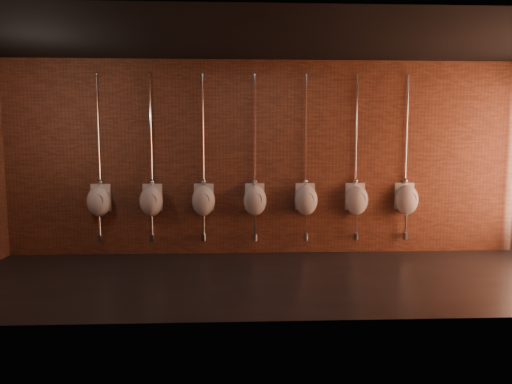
{
  "coord_description": "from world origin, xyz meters",
  "views": [
    {
      "loc": [
        -0.48,
        -6.07,
        1.85
      ],
      "look_at": [
        -0.19,
        0.9,
        1.1
      ],
      "focal_mm": 32.0,
      "sensor_mm": 36.0,
      "label": 1
    }
  ],
  "objects_px": {
    "urinal_6": "(407,199)",
    "urinal_2": "(203,200)",
    "urinal_4": "(306,199)",
    "urinal_3": "(255,200)",
    "urinal_5": "(356,199)",
    "urinal_1": "(151,200)",
    "urinal_0": "(99,200)"
  },
  "relations": [
    {
      "from": "urinal_3",
      "to": "urinal_4",
      "type": "bearing_deg",
      "value": 0.0
    },
    {
      "from": "urinal_2",
      "to": "urinal_5",
      "type": "xyz_separation_m",
      "value": [
        2.53,
        0.0,
        0.0
      ]
    },
    {
      "from": "urinal_3",
      "to": "urinal_6",
      "type": "distance_m",
      "value": 2.53
    },
    {
      "from": "urinal_2",
      "to": "urinal_3",
      "type": "distance_m",
      "value": 0.84
    },
    {
      "from": "urinal_5",
      "to": "urinal_3",
      "type": "bearing_deg",
      "value": 180.0
    },
    {
      "from": "urinal_4",
      "to": "urinal_2",
      "type": "bearing_deg",
      "value": 180.0
    },
    {
      "from": "urinal_5",
      "to": "urinal_6",
      "type": "bearing_deg",
      "value": 0.0
    },
    {
      "from": "urinal_1",
      "to": "urinal_2",
      "type": "xyz_separation_m",
      "value": [
        0.84,
        0.0,
        0.0
      ]
    },
    {
      "from": "urinal_3",
      "to": "urinal_5",
      "type": "distance_m",
      "value": 1.69
    },
    {
      "from": "urinal_1",
      "to": "urinal_4",
      "type": "distance_m",
      "value": 2.53
    },
    {
      "from": "urinal_5",
      "to": "urinal_2",
      "type": "bearing_deg",
      "value": 180.0
    },
    {
      "from": "urinal_1",
      "to": "urinal_0",
      "type": "bearing_deg",
      "value": 180.0
    },
    {
      "from": "urinal_6",
      "to": "urinal_5",
      "type": "bearing_deg",
      "value": 180.0
    },
    {
      "from": "urinal_1",
      "to": "urinal_4",
      "type": "bearing_deg",
      "value": 0.0
    },
    {
      "from": "urinal_1",
      "to": "urinal_3",
      "type": "bearing_deg",
      "value": 0.0
    },
    {
      "from": "urinal_6",
      "to": "urinal_2",
      "type": "bearing_deg",
      "value": 180.0
    },
    {
      "from": "urinal_2",
      "to": "urinal_5",
      "type": "relative_size",
      "value": 1.0
    },
    {
      "from": "urinal_1",
      "to": "urinal_3",
      "type": "relative_size",
      "value": 1.0
    },
    {
      "from": "urinal_4",
      "to": "urinal_6",
      "type": "xyz_separation_m",
      "value": [
        1.69,
        0.0,
        0.0
      ]
    },
    {
      "from": "urinal_5",
      "to": "urinal_4",
      "type": "bearing_deg",
      "value": 180.0
    },
    {
      "from": "urinal_3",
      "to": "urinal_2",
      "type": "bearing_deg",
      "value": 180.0
    },
    {
      "from": "urinal_4",
      "to": "urinal_5",
      "type": "bearing_deg",
      "value": 0.0
    },
    {
      "from": "urinal_1",
      "to": "urinal_6",
      "type": "bearing_deg",
      "value": 0.0
    },
    {
      "from": "urinal_4",
      "to": "urinal_1",
      "type": "bearing_deg",
      "value": 180.0
    },
    {
      "from": "urinal_0",
      "to": "urinal_3",
      "type": "xyz_separation_m",
      "value": [
        2.53,
        0.0,
        0.0
      ]
    },
    {
      "from": "urinal_3",
      "to": "urinal_1",
      "type": "bearing_deg",
      "value": 180.0
    },
    {
      "from": "urinal_0",
      "to": "urinal_3",
      "type": "relative_size",
      "value": 1.0
    },
    {
      "from": "urinal_3",
      "to": "urinal_4",
      "type": "height_order",
      "value": "same"
    },
    {
      "from": "urinal_3",
      "to": "urinal_5",
      "type": "relative_size",
      "value": 1.0
    },
    {
      "from": "urinal_6",
      "to": "urinal_0",
      "type": "bearing_deg",
      "value": 180.0
    },
    {
      "from": "urinal_1",
      "to": "urinal_5",
      "type": "bearing_deg",
      "value": 0.0
    },
    {
      "from": "urinal_6",
      "to": "urinal_4",
      "type": "bearing_deg",
      "value": 180.0
    }
  ]
}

